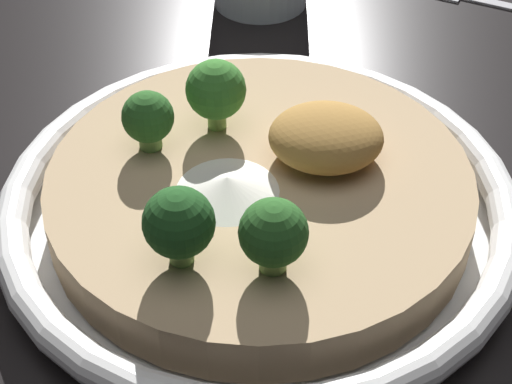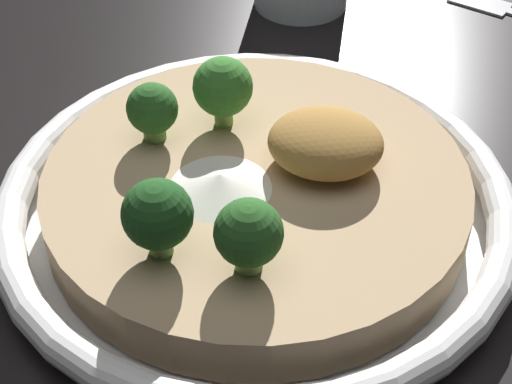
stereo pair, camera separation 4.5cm
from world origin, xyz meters
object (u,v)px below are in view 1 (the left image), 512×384
risotto_bowl (256,198)px  broccoli_front_right (212,91)px  broccoli_back_right (175,224)px  broccoli_right (144,119)px  broccoli_back (269,234)px

risotto_bowl → broccoli_front_right: (0.03, -0.04, 0.05)m
risotto_bowl → broccoli_back_right: (0.04, 0.07, 0.04)m
risotto_bowl → broccoli_front_right: broccoli_front_right is taller
broccoli_right → broccoli_front_right: bearing=-152.4°
broccoli_right → broccoli_back_right: 0.10m
broccoli_right → risotto_bowl: bearing=159.7°
broccoli_right → broccoli_back_right: broccoli_back_right is taller
broccoli_back → broccoli_back_right: broccoli_back_right is taller
risotto_bowl → broccoli_right: bearing=-20.3°
broccoli_back_right → broccoli_right: bearing=-74.6°
risotto_bowl → broccoli_right: size_ratio=8.31×
broccoli_front_right → broccoli_back: bearing=105.6°
risotto_bowl → broccoli_front_right: bearing=-59.3°
broccoli_back → risotto_bowl: bearing=-84.8°
broccoli_front_right → broccoli_right: bearing=27.6°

